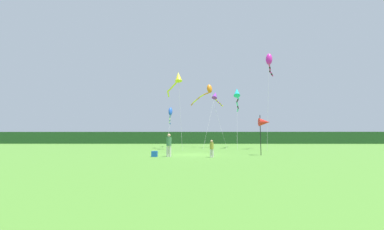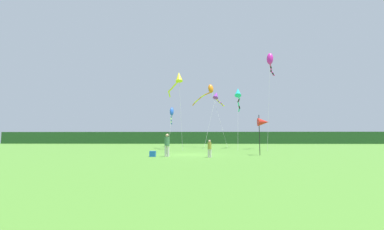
{
  "view_description": "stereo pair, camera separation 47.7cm",
  "coord_description": "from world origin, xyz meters",
  "px_view_note": "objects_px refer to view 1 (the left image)",
  "views": [
    {
      "loc": [
        0.39,
        -20.81,
        1.39
      ],
      "look_at": [
        0.0,
        6.0,
        4.05
      ],
      "focal_mm": 22.27,
      "sensor_mm": 36.0,
      "label": 1
    },
    {
      "loc": [
        0.87,
        -20.8,
        1.39
      ],
      "look_at": [
        0.0,
        6.0,
        4.05
      ],
      "focal_mm": 22.27,
      "sensor_mm": 36.0,
      "label": 2
    }
  ],
  "objects_px": {
    "cooler_box": "(155,154)",
    "kite_blue": "(170,113)",
    "kite_purple": "(216,96)",
    "kite_cyan": "(237,94)",
    "person_adult": "(169,144)",
    "banner_flag_pole": "(264,123)",
    "kite_magenta": "(269,61)",
    "kite_orange": "(207,91)",
    "person_child": "(212,148)",
    "kite_yellow": "(177,79)"
  },
  "relations": [
    {
      "from": "cooler_box",
      "to": "kite_blue",
      "type": "xyz_separation_m",
      "value": [
        -1.03,
        20.73,
        5.34
      ]
    },
    {
      "from": "person_adult",
      "to": "kite_cyan",
      "type": "bearing_deg",
      "value": 63.14
    },
    {
      "from": "banner_flag_pole",
      "to": "kite_cyan",
      "type": "bearing_deg",
      "value": 88.78
    },
    {
      "from": "cooler_box",
      "to": "kite_blue",
      "type": "relative_size",
      "value": 0.05
    },
    {
      "from": "person_child",
      "to": "person_adult",
      "type": "bearing_deg",
      "value": 167.45
    },
    {
      "from": "kite_blue",
      "to": "kite_magenta",
      "type": "bearing_deg",
      "value": -30.6
    },
    {
      "from": "person_adult",
      "to": "kite_purple",
      "type": "xyz_separation_m",
      "value": [
        5.14,
        17.13,
        6.77
      ]
    },
    {
      "from": "banner_flag_pole",
      "to": "kite_orange",
      "type": "distance_m",
      "value": 20.23
    },
    {
      "from": "cooler_box",
      "to": "banner_flag_pole",
      "type": "xyz_separation_m",
      "value": [
        8.99,
        1.86,
        2.53
      ]
    },
    {
      "from": "kite_yellow",
      "to": "kite_orange",
      "type": "bearing_deg",
      "value": 60.82
    },
    {
      "from": "kite_magenta",
      "to": "kite_yellow",
      "type": "bearing_deg",
      "value": 178.65
    },
    {
      "from": "kite_yellow",
      "to": "kite_cyan",
      "type": "xyz_separation_m",
      "value": [
        8.6,
        3.6,
        -1.42
      ]
    },
    {
      "from": "banner_flag_pole",
      "to": "kite_blue",
      "type": "height_order",
      "value": "kite_blue"
    },
    {
      "from": "person_adult",
      "to": "banner_flag_pole",
      "type": "xyz_separation_m",
      "value": [
        7.91,
        1.73,
        1.77
      ]
    },
    {
      "from": "person_adult",
      "to": "cooler_box",
      "type": "distance_m",
      "value": 1.33
    },
    {
      "from": "kite_magenta",
      "to": "kite_purple",
      "type": "xyz_separation_m",
      "value": [
        -6.75,
        4.8,
        -3.92
      ]
    },
    {
      "from": "kite_orange",
      "to": "cooler_box",
      "type": "bearing_deg",
      "value": -103.86
    },
    {
      "from": "kite_purple",
      "to": "cooler_box",
      "type": "bearing_deg",
      "value": -109.81
    },
    {
      "from": "kite_blue",
      "to": "banner_flag_pole",
      "type": "bearing_deg",
      "value": -62.04
    },
    {
      "from": "kite_yellow",
      "to": "kite_purple",
      "type": "distance_m",
      "value": 7.3
    },
    {
      "from": "person_adult",
      "to": "kite_orange",
      "type": "bearing_deg",
      "value": 78.95
    },
    {
      "from": "kite_cyan",
      "to": "kite_blue",
      "type": "distance_m",
      "value": 11.46
    },
    {
      "from": "cooler_box",
      "to": "kite_cyan",
      "type": "relative_size",
      "value": 0.04
    },
    {
      "from": "person_child",
      "to": "kite_cyan",
      "type": "distance_m",
      "value": 19.07
    },
    {
      "from": "kite_cyan",
      "to": "kite_magenta",
      "type": "bearing_deg",
      "value": -46.66
    },
    {
      "from": "kite_purple",
      "to": "kite_cyan",
      "type": "bearing_deg",
      "value": -16.47
    },
    {
      "from": "cooler_box",
      "to": "kite_orange",
      "type": "xyz_separation_m",
      "value": [
        5.08,
        20.61,
        9.05
      ]
    },
    {
      "from": "kite_cyan",
      "to": "kite_magenta",
      "type": "height_order",
      "value": "kite_magenta"
    },
    {
      "from": "kite_yellow",
      "to": "banner_flag_pole",
      "type": "bearing_deg",
      "value": -52.71
    },
    {
      "from": "cooler_box",
      "to": "kite_cyan",
      "type": "height_order",
      "value": "kite_cyan"
    },
    {
      "from": "banner_flag_pole",
      "to": "kite_cyan",
      "type": "relative_size",
      "value": 0.33
    },
    {
      "from": "person_adult",
      "to": "person_child",
      "type": "bearing_deg",
      "value": -12.55
    },
    {
      "from": "kite_magenta",
      "to": "banner_flag_pole",
      "type": "bearing_deg",
      "value": -110.56
    },
    {
      "from": "kite_yellow",
      "to": "kite_purple",
      "type": "bearing_deg",
      "value": 39.23
    },
    {
      "from": "banner_flag_pole",
      "to": "kite_orange",
      "type": "height_order",
      "value": "kite_orange"
    },
    {
      "from": "cooler_box",
      "to": "kite_yellow",
      "type": "height_order",
      "value": "kite_yellow"
    },
    {
      "from": "kite_yellow",
      "to": "kite_magenta",
      "type": "relative_size",
      "value": 0.81
    },
    {
      "from": "banner_flag_pole",
      "to": "cooler_box",
      "type": "bearing_deg",
      "value": -168.31
    },
    {
      "from": "person_child",
      "to": "cooler_box",
      "type": "xyz_separation_m",
      "value": [
        -4.35,
        0.6,
        -0.5
      ]
    },
    {
      "from": "kite_orange",
      "to": "kite_yellow",
      "type": "bearing_deg",
      "value": -119.18
    },
    {
      "from": "person_adult",
      "to": "banner_flag_pole",
      "type": "distance_m",
      "value": 8.28
    },
    {
      "from": "kite_purple",
      "to": "person_child",
      "type": "bearing_deg",
      "value": -95.98
    },
    {
      "from": "kite_blue",
      "to": "kite_purple",
      "type": "xyz_separation_m",
      "value": [
        7.25,
        -3.48,
        2.2
      ]
    },
    {
      "from": "banner_flag_pole",
      "to": "kite_yellow",
      "type": "height_order",
      "value": "kite_yellow"
    },
    {
      "from": "person_adult",
      "to": "kite_magenta",
      "type": "bearing_deg",
      "value": 46.07
    },
    {
      "from": "kite_orange",
      "to": "kite_cyan",
      "type": "bearing_deg",
      "value": -45.34
    },
    {
      "from": "banner_flag_pole",
      "to": "kite_orange",
      "type": "xyz_separation_m",
      "value": [
        -3.9,
        18.75,
        6.51
      ]
    },
    {
      "from": "kite_blue",
      "to": "kite_yellow",
      "type": "bearing_deg",
      "value": -77.82
    },
    {
      "from": "kite_purple",
      "to": "kite_orange",
      "type": "bearing_deg",
      "value": 108.68
    },
    {
      "from": "kite_cyan",
      "to": "kite_purple",
      "type": "distance_m",
      "value": 3.22
    }
  ]
}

